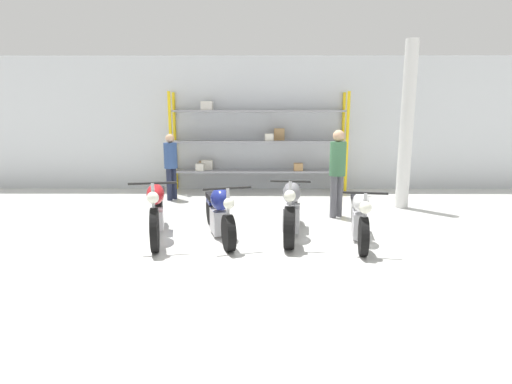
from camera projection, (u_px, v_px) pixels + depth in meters
The scene contains 10 objects.
ground_plane at pixel (256, 237), 6.78m from camera, with size 30.00×30.00×0.00m, color silver.
back_wall at pixel (257, 124), 10.96m from camera, with size 30.00×0.08×3.60m.
shelving_rack at pixel (255, 142), 10.70m from camera, with size 4.69×0.63×2.64m.
support_pillar at pixel (407, 126), 8.61m from camera, with size 0.28×0.28×3.60m.
motorcycle_red at pixel (157, 209), 6.63m from camera, with size 0.73×2.07×1.06m.
motorcycle_blue at pixel (219, 212), 6.74m from camera, with size 0.91×2.06×0.98m.
motorcycle_grey at pixel (292, 209), 6.80m from camera, with size 0.61×2.07×1.06m.
motorcycle_white at pixel (360, 216), 6.53m from camera, with size 0.64×2.02×0.94m.
person_browsing at pixel (338, 166), 7.93m from camera, with size 0.45×0.45×1.75m.
person_near_rack at pixel (171, 162), 9.63m from camera, with size 0.43×0.43×1.60m.
Camera 1 is at (0.04, -6.51, 2.03)m, focal length 28.00 mm.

